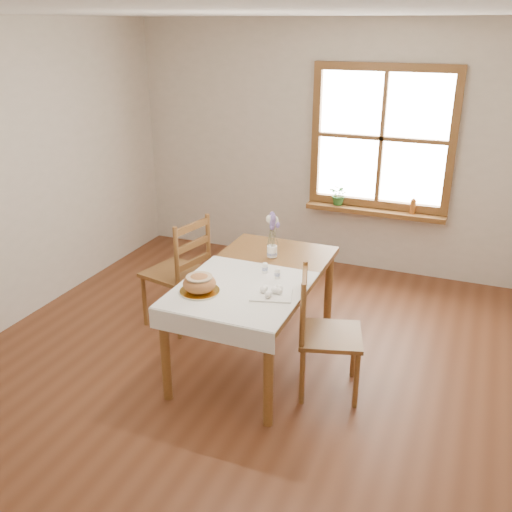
{
  "coord_description": "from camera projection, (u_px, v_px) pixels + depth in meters",
  "views": [
    {
      "loc": [
        1.51,
        -3.4,
        2.55
      ],
      "look_at": [
        0.0,
        0.3,
        0.9
      ],
      "focal_mm": 40.0,
      "sensor_mm": 36.0,
      "label": 1
    }
  ],
  "objects": [
    {
      "name": "lavender_bouquet",
      "position": [
        272.0,
        231.0,
        4.6
      ],
      "size": [
        0.15,
        0.15,
        0.28
      ],
      "primitive_type": null,
      "color": "#6A5597",
      "rests_on": "flower_vase"
    },
    {
      "name": "dining_table",
      "position": [
        256.0,
        284.0,
        4.41
      ],
      "size": [
        0.9,
        1.6,
        0.75
      ],
      "color": "brown",
      "rests_on": "ground"
    },
    {
      "name": "bread_loaf",
      "position": [
        199.0,
        282.0,
        4.03
      ],
      "size": [
        0.24,
        0.24,
        0.13
      ],
      "primitive_type": "ellipsoid",
      "color": "#B26F3F",
      "rests_on": "bread_plate"
    },
    {
      "name": "ground",
      "position": [
        241.0,
        377.0,
        4.41
      ],
      "size": [
        5.0,
        5.0,
        0.0
      ],
      "primitive_type": "plane",
      "color": "brown",
      "rests_on": "ground"
    },
    {
      "name": "flower_vase",
      "position": [
        272.0,
        252.0,
        4.67
      ],
      "size": [
        0.09,
        0.09,
        0.09
      ],
      "primitive_type": "cylinder",
      "rotation": [
        0.0,
        0.0,
        0.1
      ],
      "color": "white",
      "rests_on": "dining_table"
    },
    {
      "name": "potted_plant",
      "position": [
        339.0,
        197.0,
        6.12
      ],
      "size": [
        0.26,
        0.27,
        0.17
      ],
      "primitive_type": "imported",
      "rotation": [
        0.0,
        0.0,
        -0.31
      ],
      "color": "#306B2A",
      "rests_on": "window_sill"
    },
    {
      "name": "chair_right",
      "position": [
        330.0,
        334.0,
        4.08
      ],
      "size": [
        0.57,
        0.56,
        0.95
      ],
      "primitive_type": null,
      "rotation": [
        0.0,
        0.0,
        1.85
      ],
      "color": "brown",
      "rests_on": "ground"
    },
    {
      "name": "amber_bottle",
      "position": [
        413.0,
        206.0,
        5.85
      ],
      "size": [
        0.07,
        0.07,
        0.16
      ],
      "primitive_type": "cylinder",
      "rotation": [
        0.0,
        0.0,
        0.19
      ],
      "color": "#B15D20",
      "rests_on": "window_sill"
    },
    {
      "name": "salt_shaker",
      "position": [
        265.0,
        268.0,
        4.36
      ],
      "size": [
        0.05,
        0.05,
        0.09
      ],
      "primitive_type": "cylinder",
      "rotation": [
        0.0,
        0.0,
        0.17
      ],
      "color": "white",
      "rests_on": "table_linen"
    },
    {
      "name": "eggs",
      "position": [
        271.0,
        290.0,
        4.01
      ],
      "size": [
        0.27,
        0.25,
        0.05
      ],
      "primitive_type": null,
      "rotation": [
        0.0,
        0.0,
        0.27
      ],
      "color": "white",
      "rests_on": "egg_napkin"
    },
    {
      "name": "egg_napkin",
      "position": [
        271.0,
        294.0,
        4.02
      ],
      "size": [
        0.34,
        0.31,
        0.01
      ],
      "primitive_type": "cube",
      "rotation": [
        0.0,
        0.0,
        0.27
      ],
      "color": "white",
      "rests_on": "table_linen"
    },
    {
      "name": "chair_left",
      "position": [
        175.0,
        271.0,
        5.03
      ],
      "size": [
        0.59,
        0.58,
        1.02
      ],
      "primitive_type": null,
      "rotation": [
        0.0,
        0.0,
        -1.79
      ],
      "color": "brown",
      "rests_on": "ground"
    },
    {
      "name": "bread_plate",
      "position": [
        200.0,
        291.0,
        4.06
      ],
      "size": [
        0.33,
        0.33,
        0.01
      ],
      "primitive_type": "cylinder",
      "rotation": [
        0.0,
        0.0,
        0.24
      ],
      "color": "white",
      "rests_on": "table_linen"
    },
    {
      "name": "table_linen",
      "position": [
        240.0,
        289.0,
        4.12
      ],
      "size": [
        0.91,
        0.99,
        0.01
      ],
      "primitive_type": "cube",
      "color": "white",
      "rests_on": "dining_table"
    },
    {
      "name": "pepper_shaker",
      "position": [
        277.0,
        273.0,
        4.27
      ],
      "size": [
        0.05,
        0.05,
        0.08
      ],
      "primitive_type": "cylinder",
      "rotation": [
        0.0,
        0.0,
        -0.32
      ],
      "color": "white",
      "rests_on": "table_linen"
    },
    {
      "name": "window",
      "position": [
        382.0,
        138.0,
        5.8
      ],
      "size": [
        1.46,
        0.08,
        1.46
      ],
      "color": "brown",
      "rests_on": "ground"
    },
    {
      "name": "window_sill",
      "position": [
        375.0,
        211.0,
        6.03
      ],
      "size": [
        1.46,
        0.2,
        0.05
      ],
      "color": "brown",
      "rests_on": "ground"
    },
    {
      "name": "room_walls",
      "position": [
        239.0,
        159.0,
        3.76
      ],
      "size": [
        4.6,
        5.1,
        2.65
      ],
      "color": "beige",
      "rests_on": "ground"
    }
  ]
}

